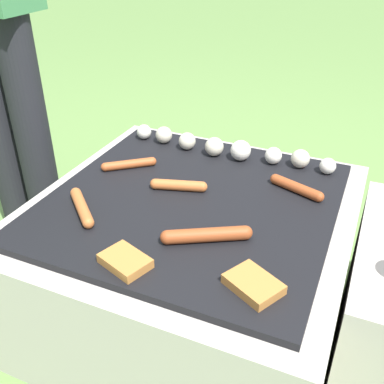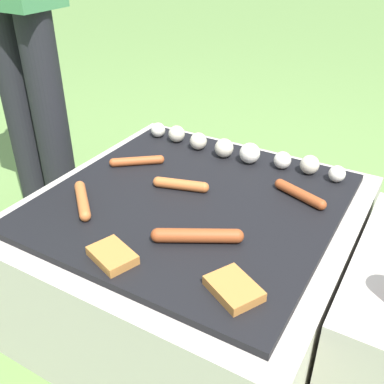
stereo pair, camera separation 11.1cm
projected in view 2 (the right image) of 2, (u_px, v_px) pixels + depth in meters
name	position (u px, v px, depth m)	size (l,w,h in m)	color
ground_plane	(192.00, 308.00, 1.31)	(14.00, 14.00, 0.00)	#608442
grill	(192.00, 259.00, 1.22)	(0.78, 0.78, 0.38)	#B2AA9E
sausage_front_left	(181.00, 185.00, 1.15)	(0.14, 0.06, 0.03)	#B7602D
sausage_mid_left	(197.00, 236.00, 0.96)	(0.18, 0.11, 0.03)	#93421E
sausage_front_center	(82.00, 200.00, 1.09)	(0.13, 0.12, 0.03)	#B7602D
sausage_front_right	(300.00, 194.00, 1.11)	(0.15, 0.07, 0.03)	#93421E
sausage_mid_right	(137.00, 161.00, 1.27)	(0.13, 0.11, 0.02)	#A34C23
bread_slice_center	(112.00, 255.00, 0.91)	(0.11, 0.10, 0.02)	#B27033
bread_slice_right	(234.00, 288.00, 0.83)	(0.12, 0.11, 0.02)	#B27033
mushroom_row	(237.00, 149.00, 1.30)	(0.62, 0.08, 0.06)	silver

